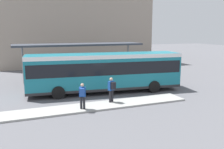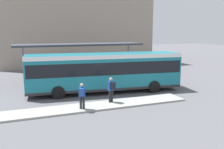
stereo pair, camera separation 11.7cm
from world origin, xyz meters
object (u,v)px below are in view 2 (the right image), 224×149
pedestrian_waiting (82,94)px  pedestrian_companion (111,88)px  city_bus (105,70)px  bicycle_green (168,74)px  bicycle_yellow (162,73)px  bicycle_black (168,75)px  potted_planter_far_side (71,78)px  potted_planter_near_shelter (33,82)px  bicycle_white (161,72)px

pedestrian_waiting → pedestrian_companion: pedestrian_companion is taller
city_bus → bicycle_green: (8.51, 3.77, -1.45)m
pedestrian_waiting → bicycle_yellow: 14.01m
pedestrian_companion → bicycle_black: 11.00m
bicycle_yellow → potted_planter_far_side: (-10.30, -1.19, 0.38)m
bicycle_green → potted_planter_far_side: size_ratio=1.24×
city_bus → potted_planter_near_shelter: (-5.38, 2.89, -1.12)m
pedestrian_companion → bicycle_white: (9.28, 8.37, -0.74)m
pedestrian_companion → potted_planter_far_side: 6.69m
bicycle_green → city_bus: bearing=-62.9°
pedestrian_companion → potted_planter_far_side: bearing=-9.4°
bicycle_black → potted_planter_near_shelter: 13.54m
potted_planter_near_shelter → bicycle_yellow: bearing=6.4°
bicycle_yellow → potted_planter_far_side: bearing=-87.8°
potted_planter_near_shelter → potted_planter_far_side: bearing=6.0°
bicycle_black → bicycle_white: size_ratio=1.07×
pedestrian_companion → potted_planter_near_shelter: pedestrian_companion is taller
pedestrian_waiting → bicycle_white: pedestrian_waiting is taller
city_bus → pedestrian_companion: 3.46m
potted_planter_near_shelter → potted_planter_far_side: (3.25, 0.34, 0.02)m
bicycle_black → potted_planter_far_side: (-10.29, 0.11, 0.36)m
city_bus → bicycle_yellow: bearing=34.9°
potted_planter_near_shelter → potted_planter_far_side: size_ratio=0.96×
bicycle_yellow → pedestrian_companion: bearing=-53.5°
pedestrian_companion → bicycle_black: (8.90, 6.42, -0.72)m
bicycle_black → bicycle_green: bearing=-26.1°
potted_planter_near_shelter → potted_planter_far_side: 3.27m
city_bus → bicycle_white: size_ratio=7.78×
bicycle_black → bicycle_yellow: bearing=1.9°
bicycle_green → potted_planter_far_side: (-10.64, -0.54, 0.35)m
pedestrian_waiting → pedestrian_companion: size_ratio=0.96×
city_bus → pedestrian_waiting: size_ratio=7.65×
pedestrian_waiting → bicycle_black: bearing=-36.5°
pedestrian_waiting → pedestrian_companion: bearing=-50.9°
city_bus → pedestrian_companion: city_bus is taller
city_bus → pedestrian_companion: (-0.74, -3.30, -0.73)m
bicycle_green → bicycle_white: size_ratio=1.10×
pedestrian_companion → potted_planter_far_side: pedestrian_companion is taller
pedestrian_waiting → potted_planter_near_shelter: 7.35m
pedestrian_waiting → potted_planter_far_side: (0.84, 7.27, -0.32)m
city_bus → bicycle_yellow: city_bus is taller
bicycle_white → potted_planter_far_side: (-10.67, -1.84, 0.38)m
pedestrian_waiting → pedestrian_companion: 2.35m
bicycle_white → potted_planter_near_shelter: bearing=-72.1°
pedestrian_waiting → bicycle_green: size_ratio=0.92×
city_bus → pedestrian_companion: bearing=-96.2°
bicycle_black → bicycle_green: (0.36, 0.65, 0.01)m
city_bus → potted_planter_near_shelter: city_bus is taller
bicycle_white → potted_planter_near_shelter: potted_planter_near_shelter is taller
pedestrian_waiting → city_bus: bearing=-15.6°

